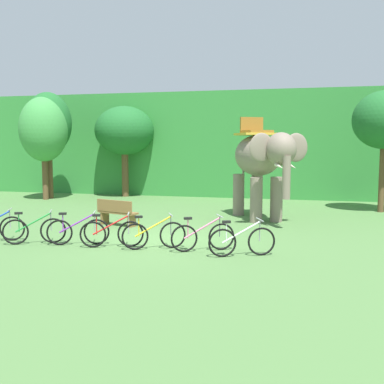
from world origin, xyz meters
The scene contains 14 objects.
ground_plane centered at (0.00, 0.00, 0.00)m, with size 80.00×80.00×0.00m, color #4C753D.
foliage_hedge centered at (0.00, 13.60, 2.73)m, with size 36.00×6.00×5.46m, color #338438.
tree_center_right centered at (-8.52, 8.22, 3.76)m, with size 2.31×2.31×5.34m.
tree_left centered at (-8.50, 7.75, 3.46)m, with size 2.35×2.35×5.07m.
tree_center centered at (-5.15, 9.98, 3.44)m, with size 3.09×3.09×4.73m.
tree_center_left centered at (7.10, 7.27, 3.71)m, with size 2.50×2.50×4.90m.
elephant centered at (2.49, 4.20, 2.20)m, with size 3.13×4.10×3.78m.
bike_green centered at (-3.21, -1.46, 0.39)m, with size 1.57×0.82×0.92m.
bike_purple centered at (-1.97, -1.28, 0.39)m, with size 1.62×0.72×0.92m.
bike_red centered at (-0.95, -1.33, 0.39)m, with size 1.64×0.69×0.92m.
bike_yellow centered at (0.22, -1.25, 0.39)m, with size 1.56×0.84×0.92m.
bike_pink centered at (1.52, -1.16, 0.39)m, with size 1.54×0.86×0.92m.
bike_white centered at (2.58, -1.48, 0.39)m, with size 1.59×0.79×0.92m.
wooden_bench centered at (-2.11, 1.72, 0.48)m, with size 1.55×0.86×0.89m.
Camera 1 is at (4.05, -12.55, 2.77)m, focal length 42.83 mm.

